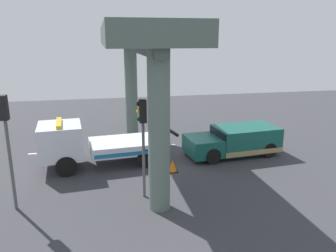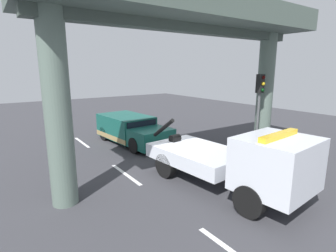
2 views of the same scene
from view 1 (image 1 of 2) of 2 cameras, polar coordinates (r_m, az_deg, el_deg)
name	(u,v)px [view 1 (image 1 of 2)]	position (r m, az deg, el deg)	size (l,w,h in m)	color
ground_plane	(162,161)	(18.07, -1.13, -5.98)	(60.00, 40.00, 0.10)	#38383D
lane_stripe_west	(245,140)	(22.05, 13.17, -2.35)	(2.60, 0.16, 0.01)	silver
lane_stripe_mid	(154,146)	(20.32, -2.41, -3.43)	(2.60, 0.16, 0.01)	silver
lane_stripe_east	(52,152)	(20.29, -19.42, -4.33)	(2.60, 0.16, 0.01)	silver
tow_truck_white	(90,143)	(17.33, -13.39, -2.94)	(7.33, 2.92, 2.46)	silver
towed_van_green	(236,141)	(19.02, 11.68, -2.58)	(5.37, 2.63, 1.58)	#145147
overpass_structure	(140,47)	(16.73, -4.88, 13.36)	(3.60, 12.29, 7.00)	#596B60
traffic_light_near	(143,127)	(13.06, -4.42, -0.24)	(0.39, 0.32, 4.09)	#515456
traffic_light_far	(6,128)	(13.34, -26.24, -0.35)	(0.39, 0.32, 4.44)	#515456
traffic_cone_orange	(172,166)	(16.42, 0.77, -6.92)	(0.50, 0.50, 0.60)	orange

